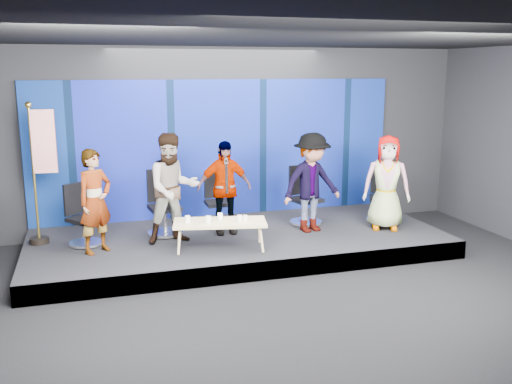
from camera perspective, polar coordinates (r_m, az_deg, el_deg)
ground at (r=7.72m, az=3.19°, el=-11.40°), size 10.00×10.00×0.00m
room_walls at (r=7.10m, az=3.42°, el=6.86°), size 10.02×8.02×3.51m
riser at (r=9.90m, az=-1.77°, el=-5.07°), size 7.00×3.00×0.30m
backdrop at (r=10.97m, az=-3.81°, el=4.37°), size 7.00×0.08×2.60m
chair_a at (r=9.61m, az=-16.88°, el=-3.18°), size 0.79×0.79×1.00m
panelist_a at (r=9.05m, az=-15.79°, el=-0.91°), size 0.70×0.66×1.62m
chair_b at (r=9.90m, az=-9.19°, el=-2.14°), size 0.69×0.69×1.11m
panelist_b at (r=9.31m, az=-8.31°, el=0.35°), size 0.95×0.78×1.80m
chair_c at (r=10.34m, az=-3.84°, el=-1.60°), size 0.56×0.56×0.99m
panelist_c at (r=9.76m, az=-3.21°, el=0.45°), size 0.94×0.40×1.61m
chair_d at (r=10.49m, az=4.87°, el=-1.29°), size 0.71×0.71×1.07m
panelist_d at (r=9.90m, az=5.58°, el=0.93°), size 1.23×0.86×1.73m
chair_e at (r=10.87m, az=12.48°, el=-1.12°), size 0.77×0.77×1.03m
panelist_e at (r=10.28m, az=12.93°, el=0.93°), size 0.96×0.83×1.67m
coffee_table at (r=8.99m, az=-3.63°, el=-3.16°), size 1.54×0.90×0.45m
mug_a at (r=8.98m, az=-6.86°, el=-2.69°), size 0.08×0.08×0.10m
mug_b at (r=8.92m, az=-4.80°, el=-2.74°), size 0.09×0.09×0.10m
mug_c at (r=9.09m, az=-3.60°, el=-2.43°), size 0.09×0.09×0.10m
mug_d at (r=8.97m, az=-1.65°, el=-2.63°), size 0.08×0.08×0.09m
mug_e at (r=9.01m, az=-1.08°, el=-2.61°), size 0.07×0.07×0.08m
flag_stand at (r=9.70m, az=-20.70°, el=2.08°), size 0.52×0.31×2.30m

